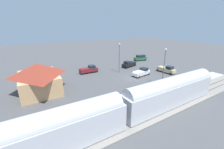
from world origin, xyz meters
The scene contains 14 objects.
ground_plane centered at (0.00, 0.00, 0.00)m, with size 200.00×200.00×0.00m, color #4C4C4F.
railway_track centered at (-14.00, 0.00, 0.09)m, with size 4.80×70.00×0.30m.
platform centered at (-10.00, 0.00, 0.15)m, with size 3.20×46.00×0.30m.
passenger_train centered at (-14.00, 13.51, 2.86)m, with size 2.93×40.00×4.98m.
station_building centered at (4.00, 22.00, 3.19)m, with size 10.82×8.15×6.11m.
pedestrian_on_platform centered at (-10.61, 3.86, 1.28)m, with size 0.36×0.36×1.71m.
pedestrian_waiting_far centered at (-10.68, -7.31, 1.28)m, with size 0.36×0.36×1.71m.
pickup_maroon centered at (10.63, 8.16, 1.03)m, with size 2.00×5.41×2.14m.
suv_green centered at (14.63, -15.57, 1.15)m, with size 2.73×5.15×2.22m.
pickup_black centered at (9.53, -5.81, 1.03)m, with size 3.23×5.72×2.14m.
pickup_tan centered at (-1.30, -11.47, 1.03)m, with size 5.58×2.92×2.14m.
pickup_white centered at (0.49, -3.29, 1.03)m, with size 2.70×5.62×2.14m.
light_pole_near_platform centered at (-7.20, -2.65, 5.35)m, with size 0.44×0.44×8.63m.
light_pole_lot_center centered at (6.25, 0.37, 5.31)m, with size 0.44×0.44×8.55m.
Camera 1 is at (-27.92, 23.66, 13.37)m, focal length 23.21 mm.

